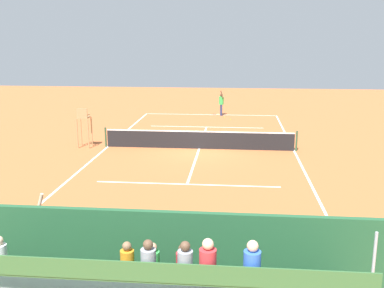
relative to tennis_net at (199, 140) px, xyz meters
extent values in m
plane|color=#BC6033|center=(0.00, 0.00, -0.50)|extent=(60.00, 60.00, 0.00)
cube|color=white|center=(0.00, -11.00, -0.50)|extent=(10.00, 0.10, 0.01)
cube|color=white|center=(0.00, 11.00, -0.50)|extent=(10.00, 0.10, 0.01)
cube|color=white|center=(-5.00, 0.00, -0.50)|extent=(0.10, 22.00, 0.01)
cube|color=white|center=(5.00, 0.00, -0.50)|extent=(0.10, 22.00, 0.01)
cube|color=white|center=(0.00, -6.05, -0.50)|extent=(7.50, 0.10, 0.01)
cube|color=white|center=(0.00, 6.05, -0.50)|extent=(7.50, 0.10, 0.01)
cube|color=white|center=(0.00, 0.00, -0.50)|extent=(0.10, 12.10, 0.01)
cube|color=white|center=(0.00, -11.00, -0.50)|extent=(0.10, 0.30, 0.01)
cube|color=black|center=(0.00, 0.00, -0.05)|extent=(10.00, 0.02, 0.91)
cube|color=white|center=(0.00, 0.00, 0.44)|extent=(10.00, 0.04, 0.06)
cylinder|color=#2D5133|center=(-5.10, 0.00, 0.03)|extent=(0.10, 0.10, 1.07)
cylinder|color=#2D5133|center=(5.10, 0.00, 0.03)|extent=(0.10, 0.10, 1.07)
cube|color=#235633|center=(0.00, 14.00, 0.50)|extent=(18.00, 0.16, 2.00)
cube|color=#386B38|center=(0.00, 14.80, 0.33)|extent=(8.60, 0.36, 0.04)
cube|color=#386B38|center=(0.00, 14.98, 0.53)|extent=(8.60, 0.03, 0.36)
cube|color=#386B38|center=(0.00, 15.60, 0.78)|extent=(8.60, 0.36, 0.04)
cube|color=#386B38|center=(0.00, 15.78, 0.98)|extent=(8.60, 0.03, 0.36)
cube|color=#386B38|center=(0.00, 16.40, 1.23)|extent=(8.60, 0.36, 0.04)
cube|color=#386B38|center=(0.00, 16.58, 1.43)|extent=(8.60, 0.03, 0.36)
cube|color=#2D2D33|center=(-0.26, 15.43, 0.82)|extent=(0.32, 0.40, 0.12)
cylinder|color=#9399A3|center=(-0.26, 15.55, 1.10)|extent=(0.30, 0.30, 0.45)
sphere|color=brown|center=(-0.26, 15.55, 1.43)|extent=(0.20, 0.20, 0.20)
cube|color=#2D2D33|center=(-0.98, 15.43, 0.82)|extent=(0.32, 0.40, 0.12)
cylinder|color=#9399A3|center=(-0.98, 15.55, 1.10)|extent=(0.30, 0.30, 0.45)
sphere|color=brown|center=(-0.98, 15.55, 1.43)|extent=(0.20, 0.20, 0.20)
cube|color=#2D2D33|center=(-1.47, 16.23, 1.27)|extent=(0.32, 0.40, 0.12)
cylinder|color=red|center=(-1.47, 16.35, 1.55)|extent=(0.30, 0.30, 0.45)
sphere|color=beige|center=(-1.47, 16.35, 1.88)|extent=(0.20, 0.20, 0.20)
cube|color=#2D2D33|center=(-2.22, 16.23, 1.27)|extent=(0.32, 0.40, 0.12)
cylinder|color=blue|center=(-2.22, 16.35, 1.55)|extent=(0.30, 0.30, 0.45)
sphere|color=beige|center=(-2.22, 16.35, 1.88)|extent=(0.20, 0.20, 0.20)
cube|color=#2D2D33|center=(0.36, 14.63, 0.37)|extent=(0.32, 0.40, 0.12)
cylinder|color=orange|center=(0.36, 14.75, 0.65)|extent=(0.30, 0.30, 0.45)
sphere|color=#8C6647|center=(0.36, 14.75, 0.98)|extent=(0.20, 0.20, 0.20)
cube|color=#2D2D33|center=(3.21, 14.63, 0.37)|extent=(0.32, 0.40, 0.12)
cylinder|color=white|center=(3.21, 14.75, 0.65)|extent=(0.30, 0.30, 0.45)
cube|color=#2D2D33|center=(-0.19, 14.63, 0.37)|extent=(0.32, 0.40, 0.12)
cylinder|color=green|center=(-0.19, 14.75, 0.65)|extent=(0.30, 0.30, 0.45)
sphere|color=tan|center=(-0.19, 14.75, 0.98)|extent=(0.20, 0.20, 0.20)
cube|color=#2D2D33|center=(-0.85, 14.63, 0.37)|extent=(0.32, 0.40, 0.12)
cylinder|color=red|center=(-0.85, 14.75, 0.65)|extent=(0.30, 0.30, 0.45)
sphere|color=brown|center=(-0.85, 14.75, 0.98)|extent=(0.20, 0.20, 0.20)
cylinder|color=#A88456|center=(5.90, -0.12, 0.30)|extent=(0.07, 0.07, 1.60)
cylinder|color=#A88456|center=(6.50, -0.12, 0.30)|extent=(0.07, 0.07, 1.60)
cylinder|color=#A88456|center=(5.90, 0.48, 0.30)|extent=(0.07, 0.07, 1.60)
cylinder|color=#A88456|center=(6.50, 0.48, 0.30)|extent=(0.07, 0.07, 1.60)
cube|color=#A88456|center=(6.20, 0.18, 1.13)|extent=(0.56, 0.56, 0.06)
cube|color=#A88456|center=(6.20, 0.42, 1.40)|extent=(0.56, 0.06, 0.48)
cube|color=#A88456|center=(5.94, 0.18, 1.28)|extent=(0.04, 0.48, 0.04)
cube|color=#A88456|center=(6.46, 0.18, 1.28)|extent=(0.04, 0.48, 0.04)
cube|color=#9E754C|center=(-2.07, 13.20, -0.05)|extent=(1.80, 0.40, 0.05)
cylinder|color=#9E754C|center=(-2.82, 13.20, -0.28)|extent=(0.06, 0.06, 0.45)
cylinder|color=#9E754C|center=(-1.32, 13.20, -0.28)|extent=(0.06, 0.06, 0.45)
cube|color=#9E754C|center=(-2.07, 13.38, 0.25)|extent=(1.80, 0.04, 0.36)
cube|color=black|center=(-0.12, 13.40, -0.32)|extent=(0.90, 0.36, 0.36)
cylinder|color=navy|center=(-0.79, -10.82, -0.08)|extent=(0.14, 0.14, 0.85)
cylinder|color=navy|center=(-0.83, -10.60, -0.08)|extent=(0.14, 0.14, 0.85)
cylinder|color=green|center=(-0.81, -10.71, 0.65)|extent=(0.41, 0.41, 0.60)
sphere|color=brown|center=(-0.81, -10.71, 1.06)|extent=(0.22, 0.22, 0.22)
cylinder|color=brown|center=(-0.85, -10.49, 1.15)|extent=(0.26, 0.13, 0.55)
cylinder|color=brown|center=(-0.78, -10.93, 0.68)|extent=(0.10, 0.10, 0.50)
cylinder|color=black|center=(-0.29, -11.17, -0.49)|extent=(0.28, 0.10, 0.03)
torus|color=#D8CC4C|center=(-0.56, -11.10, -0.49)|extent=(0.37, 0.37, 0.02)
cylinder|color=white|center=(-0.56, -11.10, -0.49)|extent=(0.25, 0.25, 0.00)
sphere|color=#CCDB33|center=(-1.10, -9.73, -0.47)|extent=(0.07, 0.07, 0.07)
sphere|color=#CCDB33|center=(-1.53, -8.95, -0.47)|extent=(0.07, 0.07, 0.07)
cylinder|color=#232328|center=(3.08, 13.23, -0.08)|extent=(0.14, 0.14, 0.85)
cylinder|color=#232328|center=(3.08, 13.01, -0.08)|extent=(0.14, 0.14, 0.85)
cylinder|color=blue|center=(3.08, 13.12, 0.65)|extent=(0.36, 0.36, 0.60)
sphere|color=beige|center=(3.08, 13.12, 1.06)|extent=(0.22, 0.22, 0.22)
cylinder|color=beige|center=(3.08, 12.90, 1.15)|extent=(0.25, 0.09, 0.55)
cylinder|color=beige|center=(3.08, 13.34, 0.68)|extent=(0.09, 0.09, 0.50)
camera|label=1|loc=(-1.88, 23.46, 5.31)|focal=42.43mm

